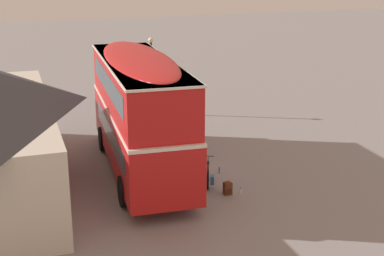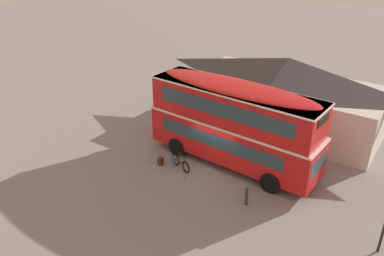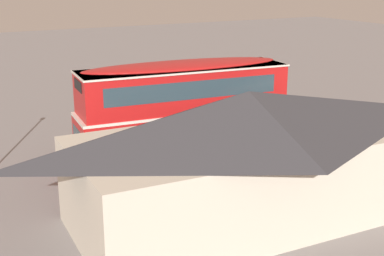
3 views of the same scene
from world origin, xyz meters
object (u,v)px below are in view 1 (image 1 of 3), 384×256
backpack_on_ground (228,187)px  kerb_bollard (191,135)px  water_bottle_blue_sports (219,170)px  street_lamp (151,67)px  touring_bicycle (209,175)px  double_decker_bus (140,109)px  water_bottle_clear_plastic (241,191)px

backpack_on_ground → kerb_bollard: kerb_bollard is taller
water_bottle_blue_sports → street_lamp: 9.86m
touring_bicycle → backpack_on_ground: (-1.11, -0.31, -0.10)m
kerb_bollard → backpack_on_ground: bearing=173.4°
double_decker_bus → water_bottle_clear_plastic: bearing=-140.6°
water_bottle_blue_sports → kerb_bollard: (3.58, -0.11, 0.38)m
double_decker_bus → street_lamp: size_ratio=2.36×
water_bottle_blue_sports → street_lamp: (9.52, -0.00, 2.53)m
touring_bicycle → double_decker_bus: bearing=43.3°
street_lamp → water_bottle_blue_sports: bearing=180.0°
street_lamp → kerb_bollard: street_lamp is taller
backpack_on_ground → kerb_bollard: (5.63, -0.66, 0.23)m
touring_bicycle → backpack_on_ground: touring_bicycle is taller
water_bottle_clear_plastic → street_lamp: (11.73, -0.08, 2.53)m
double_decker_bus → touring_bicycle: size_ratio=6.25×
double_decker_bus → water_bottle_blue_sports: 4.04m
water_bottle_blue_sports → street_lamp: size_ratio=0.06×
water_bottle_blue_sports → touring_bicycle: bearing=138.0°
touring_bicycle → water_bottle_blue_sports: 1.30m
kerb_bollard → water_bottle_blue_sports: bearing=178.2°
backpack_on_ground → water_bottle_clear_plastic: 0.51m
touring_bicycle → water_bottle_blue_sports: size_ratio=6.48×
water_bottle_clear_plastic → kerb_bollard: 5.80m
touring_bicycle → water_bottle_clear_plastic: bearing=-148.6°
touring_bicycle → water_bottle_blue_sports: touring_bicycle is taller
touring_bicycle → kerb_bollard: (4.53, -0.96, 0.13)m
street_lamp → kerb_bollard: 6.32m
touring_bicycle → street_lamp: (10.47, -0.85, 2.28)m
backpack_on_ground → water_bottle_blue_sports: 2.13m
backpack_on_ground → street_lamp: (11.58, -0.55, 2.38)m
water_bottle_blue_sports → kerb_bollard: 3.60m
street_lamp → kerb_bollard: (-5.94, -0.11, -2.15)m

